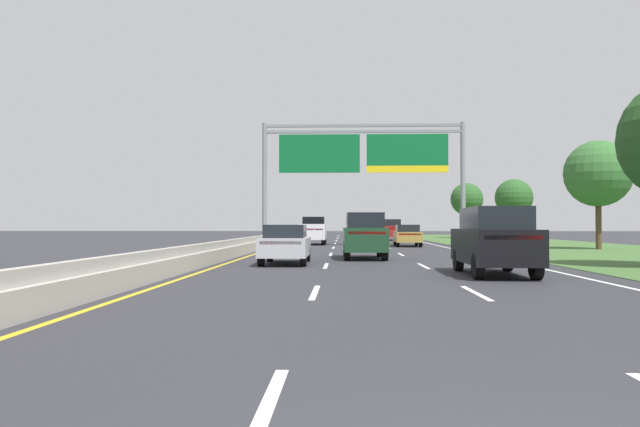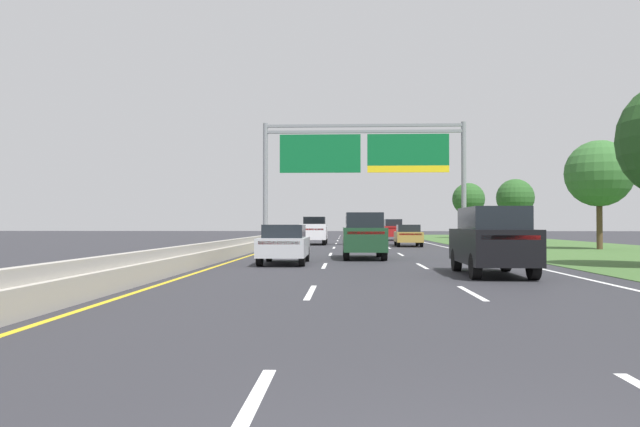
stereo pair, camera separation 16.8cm
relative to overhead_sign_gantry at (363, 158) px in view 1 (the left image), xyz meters
The scene contains 14 objects.
ground_plane 8.98m from the overhead_sign_gantry, 92.77° to the right, with size 220.00×220.00×0.00m, color #2B2B30.
lane_striping 9.30m from the overhead_sign_gantry, 92.58° to the right, with size 11.96×106.00×0.01m.
grass_verge_right 16.33m from the overhead_sign_gantry, 24.41° to the right, with size 14.00×110.00×0.02m, color #3D602D.
median_barrier_concrete 11.12m from the overhead_sign_gantry, 138.08° to the right, with size 0.60×110.00×0.85m.
overhead_sign_gantry is the anchor object (origin of this frame).
pickup_truck_white 7.35m from the overhead_sign_gantry, 141.08° to the left, with size 2.04×5.41×2.20m.
car_silver_left_lane_sedan 21.69m from the overhead_sign_gantry, 100.45° to the right, with size 1.86×4.42×1.57m.
car_gold_right_lane_sedan 6.55m from the overhead_sign_gantry, 13.72° to the right, with size 1.92×4.44×1.57m.
car_darkgreen_centre_lane_suv 17.60m from the overhead_sign_gantry, 91.75° to the right, with size 1.96×4.72×2.11m.
car_red_right_lane_suv 17.67m from the overhead_sign_gantry, 78.52° to the left, with size 2.00×4.74×2.11m.
car_black_right_lane_suv 26.45m from the overhead_sign_gantry, 82.88° to the right, with size 1.97×4.73×2.11m.
roadside_tree_mid 15.90m from the overhead_sign_gantry, 22.08° to the right, with size 4.20×4.20×6.91m.
roadside_tree_far 16.80m from the overhead_sign_gantry, 34.58° to the left, with size 3.31×3.31×5.63m.
roadside_tree_distant 29.85m from the overhead_sign_gantry, 64.00° to the left, with size 3.79×3.79×6.47m.
Camera 1 is at (-1.19, -3.51, 1.57)m, focal length 33.89 mm.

